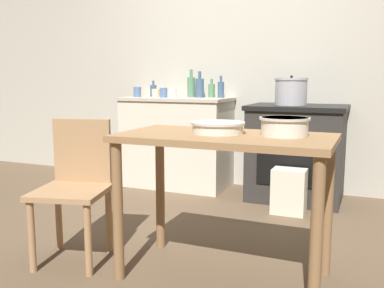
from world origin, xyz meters
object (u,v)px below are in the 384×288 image
bottle_far_left (221,89)px  bottle_center (191,87)px  work_table (224,159)px  flour_sack (289,191)px  stock_pot (291,92)px  chair (75,184)px  bottle_left (200,87)px  bottle_mid_left (153,90)px  cup_right (156,93)px  mixing_bowl_large (285,125)px  cup_center_right (164,93)px  stove (296,152)px  cup_mid_right (173,93)px  bottle_center_left (212,90)px  cup_far_right (137,92)px  mixing_bowl_small (218,127)px

bottle_far_left → bottle_center: bottle_center is taller
work_table → flour_sack: size_ratio=3.07×
stock_pot → bottle_far_left: bearing=166.5°
chair → stock_pot: (0.93, 1.78, 0.51)m
bottle_left → bottle_far_left: bearing=6.3°
work_table → bottle_mid_left: bottle_mid_left is taller
work_table → cup_right: bearing=127.3°
work_table → mixing_bowl_large: bearing=14.2°
cup_center_right → stove: bearing=2.9°
cup_mid_right → mixing_bowl_large: bearing=-48.8°
work_table → cup_center_right: cup_center_right is taller
bottle_left → cup_right: (-0.43, -0.11, -0.06)m
chair → bottle_center_left: bottle_center_left is taller
stock_pot → cup_center_right: stock_pot is taller
flour_sack → stock_pot: size_ratio=1.28×
mixing_bowl_large → cup_right: size_ratio=3.05×
chair → cup_far_right: (-0.61, 1.79, 0.49)m
stove → flour_sack: 0.51m
work_table → cup_far_right: (-1.51, 1.69, 0.29)m
stock_pot → cup_right: stock_pot is taller
bottle_far_left → cup_right: size_ratio=2.51×
stove → work_table: 1.73m
cup_far_right → stock_pot: bearing=-0.4°
cup_mid_right → bottle_center: bearing=60.8°
cup_right → cup_far_right: 0.20m
cup_right → cup_far_right: bearing=-171.6°
cup_mid_right → cup_far_right: (-0.41, 0.02, 0.01)m
stock_pot → chair: bearing=-117.7°
flour_sack → mixing_bowl_large: mixing_bowl_large is taller
flour_sack → cup_right: (-1.43, 0.46, 0.75)m
cup_right → bottle_far_left: bearing=11.4°
bottle_mid_left → cup_far_right: (-0.11, -0.14, -0.01)m
flour_sack → cup_mid_right: size_ratio=4.23×
stove → cup_mid_right: 1.30m
bottle_center → cup_center_right: bottle_center is taller
work_table → bottle_center_left: 2.04m
work_table → cup_right: (-1.31, 1.72, 0.28)m
mixing_bowl_small → cup_right: (-1.26, 1.69, 0.11)m
bottle_mid_left → bottle_center: bottle_center is taller
stove → work_table: stove is taller
cup_far_right → work_table: bearing=-48.3°
bottle_center_left → cup_center_right: 0.47m
mixing_bowl_small → bottle_center: (-0.94, 1.83, 0.18)m
mixing_bowl_small → cup_right: bearing=126.7°
bottle_mid_left → cup_right: bearing=-50.9°
stove → mixing_bowl_small: bearing=-94.9°
work_table → bottle_center: size_ratio=4.08×
mixing_bowl_small → bottle_left: bottle_left is taller
mixing_bowl_small → work_table: bearing=-32.7°
work_table → bottle_left: 2.06m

